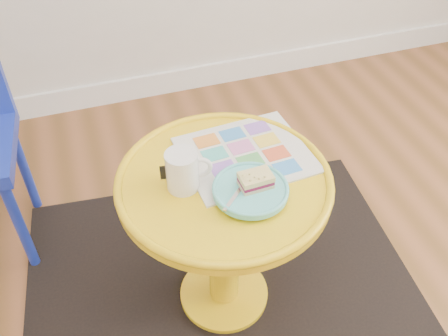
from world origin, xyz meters
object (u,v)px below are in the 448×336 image
object	(u,v)px
newspaper	(246,155)
mug	(183,170)
plate	(250,190)
side_table	(224,218)

from	to	relation	value
newspaper	mug	world-z (taller)	mug
plate	side_table	bearing A→B (deg)	119.24
side_table	newspaper	distance (m)	0.19
side_table	newspaper	size ratio (longest dim) A/B	1.67
side_table	plate	world-z (taller)	plate
side_table	newspaper	bearing A→B (deg)	39.24
side_table	mug	bearing A→B (deg)	175.68
side_table	mug	distance (m)	0.24
mug	newspaper	bearing A→B (deg)	28.10
mug	plate	xyz separation A→B (m)	(0.15, -0.09, -0.04)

